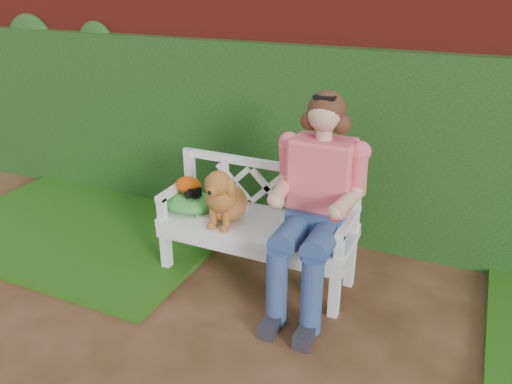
% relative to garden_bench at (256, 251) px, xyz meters
% --- Properties ---
extents(ground, '(60.00, 60.00, 0.00)m').
position_rel_garden_bench_xyz_m(ground, '(0.60, -0.77, -0.24)').
color(ground, '#371F0F').
extents(brick_wall, '(10.00, 0.30, 2.20)m').
position_rel_garden_bench_xyz_m(brick_wall, '(0.60, 1.13, 0.86)').
color(brick_wall, maroon).
rests_on(brick_wall, ground).
extents(ivy_hedge, '(10.00, 0.18, 1.70)m').
position_rel_garden_bench_xyz_m(ivy_hedge, '(0.60, 0.91, 0.61)').
color(ivy_hedge, '#316323').
rests_on(ivy_hedge, ground).
extents(grass_left, '(2.60, 2.00, 0.05)m').
position_rel_garden_bench_xyz_m(grass_left, '(-1.80, 0.13, -0.21)').
color(grass_left, '#195D12').
rests_on(grass_left, ground).
extents(garden_bench, '(1.59, 0.63, 0.48)m').
position_rel_garden_bench_xyz_m(garden_bench, '(0.00, 0.00, 0.00)').
color(garden_bench, white).
rests_on(garden_bench, ground).
extents(seated_woman, '(0.91, 1.06, 1.59)m').
position_rel_garden_bench_xyz_m(seated_woman, '(0.49, -0.02, 0.55)').
color(seated_woman, '#FF6385').
rests_on(seated_woman, ground).
extents(dog, '(0.37, 0.46, 0.46)m').
position_rel_garden_bench_xyz_m(dog, '(-0.23, -0.06, 0.47)').
color(dog, '#B28025').
rests_on(dog, garden_bench).
extents(tennis_racket, '(0.61, 0.45, 0.03)m').
position_rel_garden_bench_xyz_m(tennis_racket, '(-0.40, -0.02, 0.25)').
color(tennis_racket, silver).
rests_on(tennis_racket, garden_bench).
extents(green_bag, '(0.54, 0.47, 0.15)m').
position_rel_garden_bench_xyz_m(green_bag, '(-0.60, 0.00, 0.32)').
color(green_bag, '#1A9918').
rests_on(green_bag, garden_bench).
extents(camera_item, '(0.13, 0.11, 0.07)m').
position_rel_garden_bench_xyz_m(camera_item, '(-0.53, -0.03, 0.43)').
color(camera_item, black).
rests_on(camera_item, green_bag).
extents(baseball_glove, '(0.21, 0.16, 0.14)m').
position_rel_garden_bench_xyz_m(baseball_glove, '(-0.59, 0.00, 0.46)').
color(baseball_glove, '#DC4B06').
rests_on(baseball_glove, green_bag).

